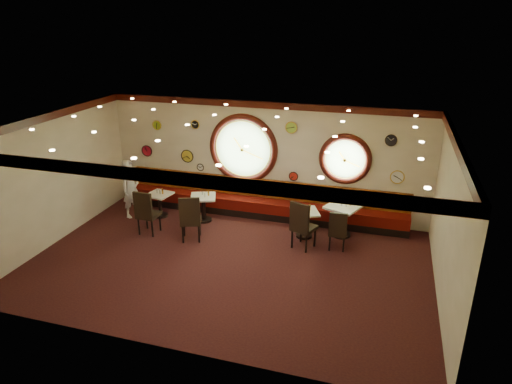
{
  "coord_description": "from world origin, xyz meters",
  "views": [
    {
      "loc": [
        3.22,
        -8.6,
        5.35
      ],
      "look_at": [
        0.42,
        0.8,
        1.5
      ],
      "focal_mm": 32.0,
      "sensor_mm": 36.0,
      "label": 1
    }
  ],
  "objects_px": {
    "chair_c": "(302,222)",
    "condiment_d_bottle": "(351,202)",
    "condiment_a_pepper": "(160,192)",
    "condiment_b_bottle": "(208,193)",
    "table_b": "(203,205)",
    "condiment_b_salt": "(202,193)",
    "table_c": "(304,221)",
    "chair_b": "(190,216)",
    "condiment_c_pepper": "(307,209)",
    "condiment_d_salt": "(342,204)",
    "condiment_b_pepper": "(205,195)",
    "table_a": "(160,202)",
    "condiment_c_bottle": "(310,207)",
    "waiter": "(131,188)",
    "condiment_a_salt": "(157,192)",
    "condiment_c_salt": "(301,207)",
    "condiment_d_pepper": "(346,205)",
    "condiment_a_bottle": "(162,191)",
    "chair_d": "(338,228)",
    "table_d": "(342,217)",
    "chair_a": "(146,210)"
  },
  "relations": [
    {
      "from": "table_d",
      "to": "condiment_d_pepper",
      "type": "distance_m",
      "value": 0.37
    },
    {
      "from": "table_a",
      "to": "chair_c",
      "type": "relative_size",
      "value": 0.94
    },
    {
      "from": "condiment_d_salt",
      "to": "condiment_d_pepper",
      "type": "height_order",
      "value": "condiment_d_salt"
    },
    {
      "from": "condiment_a_pepper",
      "to": "condiment_a_bottle",
      "type": "bearing_deg",
      "value": 41.62
    },
    {
      "from": "table_c",
      "to": "chair_b",
      "type": "height_order",
      "value": "chair_b"
    },
    {
      "from": "table_b",
      "to": "chair_b",
      "type": "bearing_deg",
      "value": -82.33
    },
    {
      "from": "chair_b",
      "to": "waiter",
      "type": "bearing_deg",
      "value": 135.87
    },
    {
      "from": "condiment_c_bottle",
      "to": "condiment_d_bottle",
      "type": "bearing_deg",
      "value": 19.54
    },
    {
      "from": "chair_b",
      "to": "chair_d",
      "type": "distance_m",
      "value": 3.61
    },
    {
      "from": "table_a",
      "to": "condiment_c_bottle",
      "type": "xyz_separation_m",
      "value": [
        4.23,
        -0.02,
        0.37
      ]
    },
    {
      "from": "table_d",
      "to": "condiment_a_pepper",
      "type": "xyz_separation_m",
      "value": [
        -5.0,
        -0.26,
        0.21
      ]
    },
    {
      "from": "chair_b",
      "to": "condiment_b_bottle",
      "type": "bearing_deg",
      "value": 70.88
    },
    {
      "from": "table_b",
      "to": "condiment_b_salt",
      "type": "distance_m",
      "value": 0.34
    },
    {
      "from": "table_d",
      "to": "condiment_c_salt",
      "type": "distance_m",
      "value": 1.08
    },
    {
      "from": "condiment_a_pepper",
      "to": "condiment_b_bottle",
      "type": "bearing_deg",
      "value": 7.04
    },
    {
      "from": "condiment_a_pepper",
      "to": "condiment_c_pepper",
      "type": "xyz_separation_m",
      "value": [
        4.13,
        -0.05,
        0.02
      ]
    },
    {
      "from": "table_c",
      "to": "chair_c",
      "type": "bearing_deg",
      "value": -85.61
    },
    {
      "from": "condiment_d_salt",
      "to": "table_b",
      "type": "bearing_deg",
      "value": -177.43
    },
    {
      "from": "condiment_a_salt",
      "to": "condiment_d_salt",
      "type": "xyz_separation_m",
      "value": [
        5.06,
        0.21,
        0.16
      ]
    },
    {
      "from": "chair_d",
      "to": "condiment_c_bottle",
      "type": "xyz_separation_m",
      "value": [
        -0.78,
        0.54,
        0.22
      ]
    },
    {
      "from": "condiment_d_pepper",
      "to": "condiment_a_bottle",
      "type": "height_order",
      "value": "condiment_d_pepper"
    },
    {
      "from": "table_c",
      "to": "condiment_d_pepper",
      "type": "relative_size",
      "value": 8.9
    },
    {
      "from": "condiment_a_bottle",
      "to": "table_a",
      "type": "bearing_deg",
      "value": -166.63
    },
    {
      "from": "chair_c",
      "to": "condiment_d_bottle",
      "type": "height_order",
      "value": "chair_c"
    },
    {
      "from": "table_a",
      "to": "chair_c",
      "type": "height_order",
      "value": "chair_c"
    },
    {
      "from": "table_c",
      "to": "waiter",
      "type": "xyz_separation_m",
      "value": [
        -4.88,
        -0.09,
        0.37
      ]
    },
    {
      "from": "chair_b",
      "to": "chair_d",
      "type": "height_order",
      "value": "chair_b"
    },
    {
      "from": "condiment_a_salt",
      "to": "condiment_c_salt",
      "type": "relative_size",
      "value": 0.9
    },
    {
      "from": "table_c",
      "to": "chair_c",
      "type": "height_order",
      "value": "chair_c"
    },
    {
      "from": "chair_b",
      "to": "table_a",
      "type": "bearing_deg",
      "value": 121.01
    },
    {
      "from": "chair_b",
      "to": "condiment_a_salt",
      "type": "height_order",
      "value": "chair_b"
    },
    {
      "from": "condiment_a_pepper",
      "to": "waiter",
      "type": "distance_m",
      "value": 0.82
    },
    {
      "from": "table_b",
      "to": "condiment_d_salt",
      "type": "relative_size",
      "value": 8.52
    },
    {
      "from": "condiment_c_bottle",
      "to": "condiment_b_salt",
      "type": "bearing_deg",
      "value": 176.46
    },
    {
      "from": "condiment_a_pepper",
      "to": "chair_d",
      "type": "bearing_deg",
      "value": -6.19
    },
    {
      "from": "table_a",
      "to": "table_c",
      "type": "relative_size",
      "value": 0.83
    },
    {
      "from": "condiment_d_pepper",
      "to": "waiter",
      "type": "xyz_separation_m",
      "value": [
        -5.87,
        -0.4,
        -0.06
      ]
    },
    {
      "from": "table_a",
      "to": "table_d",
      "type": "xyz_separation_m",
      "value": [
        5.04,
        0.23,
        0.09
      ]
    },
    {
      "from": "condiment_a_bottle",
      "to": "chair_a",
      "type": "bearing_deg",
      "value": -83.91
    },
    {
      "from": "condiment_b_salt",
      "to": "table_c",
      "type": "bearing_deg",
      "value": -5.24
    },
    {
      "from": "table_c",
      "to": "condiment_c_pepper",
      "type": "height_order",
      "value": "condiment_c_pepper"
    },
    {
      "from": "chair_b",
      "to": "condiment_b_salt",
      "type": "xyz_separation_m",
      "value": [
        -0.22,
        1.31,
        0.09
      ]
    },
    {
      "from": "condiment_a_salt",
      "to": "condiment_d_bottle",
      "type": "xyz_separation_m",
      "value": [
        5.28,
        0.31,
        0.19
      ]
    },
    {
      "from": "condiment_a_pepper",
      "to": "condiment_c_salt",
      "type": "bearing_deg",
      "value": 0.17
    },
    {
      "from": "condiment_d_bottle",
      "to": "condiment_a_salt",
      "type": "bearing_deg",
      "value": -176.66
    },
    {
      "from": "condiment_c_pepper",
      "to": "condiment_b_bottle",
      "type": "height_order",
      "value": "condiment_b_bottle"
    },
    {
      "from": "table_b",
      "to": "condiment_d_pepper",
      "type": "xyz_separation_m",
      "value": [
        3.82,
        0.14,
        0.42
      ]
    },
    {
      "from": "condiment_d_salt",
      "to": "condiment_b_pepper",
      "type": "bearing_deg",
      "value": -176.56
    },
    {
      "from": "chair_b",
      "to": "condiment_c_pepper",
      "type": "height_order",
      "value": "chair_b"
    },
    {
      "from": "waiter",
      "to": "condiment_b_salt",
      "type": "bearing_deg",
      "value": -62.64
    }
  ]
}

